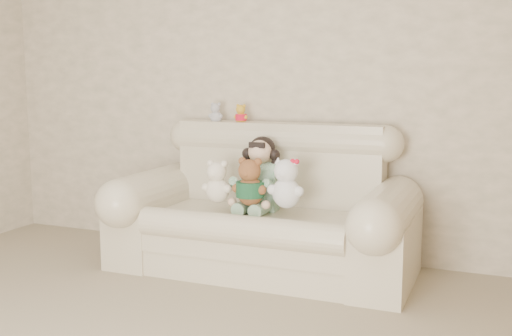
{
  "coord_description": "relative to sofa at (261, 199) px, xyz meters",
  "views": [
    {
      "loc": [
        1.81,
        -1.92,
        1.36
      ],
      "look_at": [
        0.26,
        1.9,
        0.75
      ],
      "focal_mm": 43.08,
      "sensor_mm": 36.0,
      "label": 1
    }
  ],
  "objects": [
    {
      "name": "seated_child",
      "position": [
        -0.04,
        0.08,
        0.17
      ],
      "size": [
        0.35,
        0.42,
        0.54
      ],
      "primitive_type": null,
      "rotation": [
        0.0,
        0.0,
        0.08
      ],
      "color": "#2B7C43",
      "rests_on": "sofa"
    },
    {
      "name": "wall_back",
      "position": [
        -0.26,
        0.5,
        0.78
      ],
      "size": [
        4.5,
        0.0,
        4.5
      ],
      "primitive_type": "plane",
      "rotation": [
        1.57,
        0.0,
        0.0
      ],
      "color": "beige",
      "rests_on": "ground"
    },
    {
      "name": "grey_mini_plush",
      "position": [
        -0.51,
        0.34,
        0.59
      ],
      "size": [
        0.14,
        0.13,
        0.19
      ],
      "primitive_type": null,
      "rotation": [
        0.0,
        0.0,
        0.32
      ],
      "color": "silver",
      "rests_on": "sofa"
    },
    {
      "name": "sofa",
      "position": [
        0.0,
        0.0,
        0.0
      ],
      "size": [
        2.1,
        0.95,
        1.03
      ],
      "primitive_type": null,
      "color": "beige",
      "rests_on": "floor"
    },
    {
      "name": "brown_teddy",
      "position": [
        -0.03,
        -0.14,
        0.18
      ],
      "size": [
        0.25,
        0.19,
        0.38
      ],
      "primitive_type": null,
      "rotation": [
        0.0,
        0.0,
        -0.01
      ],
      "color": "brown",
      "rests_on": "sofa"
    },
    {
      "name": "cream_teddy",
      "position": [
        -0.27,
        -0.14,
        0.16
      ],
      "size": [
        0.23,
        0.19,
        0.35
      ],
      "primitive_type": null,
      "rotation": [
        0.0,
        0.0,
        -0.07
      ],
      "color": "white",
      "rests_on": "sofa"
    },
    {
      "name": "yellow_mini_bear",
      "position": [
        -0.31,
        0.35,
        0.58
      ],
      "size": [
        0.13,
        0.11,
        0.17
      ],
      "primitive_type": null,
      "rotation": [
        0.0,
        0.0,
        0.25
      ],
      "color": "#F7AE34",
      "rests_on": "sofa"
    },
    {
      "name": "white_cat",
      "position": [
        0.23,
        -0.12,
        0.18
      ],
      "size": [
        0.29,
        0.24,
        0.4
      ],
      "primitive_type": null,
      "rotation": [
        0.0,
        0.0,
        -0.2
      ],
      "color": "silver",
      "rests_on": "sofa"
    }
  ]
}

